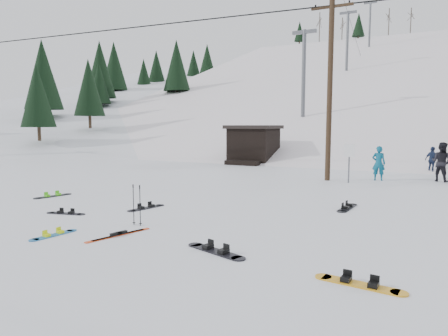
% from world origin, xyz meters
% --- Properties ---
extents(ground, '(200.00, 200.00, 0.00)m').
position_xyz_m(ground, '(0.00, 0.00, 0.00)').
color(ground, white).
rests_on(ground, ground).
extents(ski_slope, '(60.00, 85.24, 65.97)m').
position_xyz_m(ski_slope, '(0.00, 55.00, -12.00)').
color(ski_slope, white).
rests_on(ski_slope, ground).
extents(ridge_left, '(47.54, 95.03, 58.38)m').
position_xyz_m(ridge_left, '(-36.00, 48.00, -11.00)').
color(ridge_left, white).
rests_on(ridge_left, ground).
extents(treeline_left, '(20.00, 64.00, 10.00)m').
position_xyz_m(treeline_left, '(-34.00, 40.00, 0.00)').
color(treeline_left, black).
rests_on(treeline_left, ground).
extents(treeline_crest, '(50.00, 6.00, 10.00)m').
position_xyz_m(treeline_crest, '(0.00, 86.00, 0.00)').
color(treeline_crest, black).
rests_on(treeline_crest, ski_slope).
extents(utility_pole, '(2.00, 0.26, 9.00)m').
position_xyz_m(utility_pole, '(2.00, 14.00, 4.68)').
color(utility_pole, '#3A2819').
rests_on(utility_pole, ground).
extents(trail_sign, '(0.50, 0.09, 1.85)m').
position_xyz_m(trail_sign, '(3.10, 13.58, 1.27)').
color(trail_sign, '#595B60').
rests_on(trail_sign, ground).
extents(lift_hut, '(3.40, 4.10, 2.75)m').
position_xyz_m(lift_hut, '(-5.00, 20.94, 1.36)').
color(lift_hut, black).
rests_on(lift_hut, ground).
extents(lift_tower_near, '(2.20, 0.36, 8.00)m').
position_xyz_m(lift_tower_near, '(-4.00, 30.00, 7.86)').
color(lift_tower_near, '#595B60').
rests_on(lift_tower_near, ski_slope).
extents(lift_tower_mid, '(2.20, 0.36, 8.00)m').
position_xyz_m(lift_tower_mid, '(-4.00, 50.00, 14.36)').
color(lift_tower_mid, '#595B60').
rests_on(lift_tower_mid, ski_slope).
extents(lift_tower_far, '(2.20, 0.36, 8.00)m').
position_xyz_m(lift_tower_far, '(-4.00, 70.00, 20.86)').
color(lift_tower_far, '#595B60').
rests_on(lift_tower_far, ski_slope).
extents(hero_snowboard, '(0.35, 1.28, 0.09)m').
position_xyz_m(hero_snowboard, '(-1.75, 0.71, 0.02)').
color(hero_snowboard, '#1B6DB0').
rests_on(hero_snowboard, ground).
extents(hero_skis, '(0.58, 1.77, 0.09)m').
position_xyz_m(hero_skis, '(-0.30, 1.46, 0.03)').
color(hero_skis, '#BD3913').
rests_on(hero_skis, ground).
extents(ski_poles, '(0.31, 0.08, 1.13)m').
position_xyz_m(ski_poles, '(-0.58, 2.51, 0.58)').
color(ski_poles, black).
rests_on(ski_poles, ground).
extents(board_scatter_a, '(1.28, 0.51, 0.09)m').
position_xyz_m(board_scatter_a, '(-3.47, 2.59, 0.02)').
color(board_scatter_a, black).
rests_on(board_scatter_a, ground).
extents(board_scatter_b, '(0.54, 1.45, 0.10)m').
position_xyz_m(board_scatter_b, '(-1.77, 4.40, 0.03)').
color(board_scatter_b, black).
rests_on(board_scatter_b, ground).
extents(board_scatter_c, '(0.55, 1.48, 0.11)m').
position_xyz_m(board_scatter_c, '(-6.38, 4.50, 0.03)').
color(board_scatter_c, black).
rests_on(board_scatter_c, ground).
extents(board_scatter_d, '(1.59, 0.71, 0.12)m').
position_xyz_m(board_scatter_d, '(2.48, 1.44, 0.03)').
color(board_scatter_d, black).
rests_on(board_scatter_d, ground).
extents(board_scatter_e, '(1.57, 0.43, 0.11)m').
position_xyz_m(board_scatter_e, '(5.55, 0.98, 0.03)').
color(board_scatter_e, '#F2A61A').
rests_on(board_scatter_e, ground).
extents(board_scatter_f, '(0.42, 1.65, 0.12)m').
position_xyz_m(board_scatter_f, '(4.16, 7.48, 0.03)').
color(board_scatter_f, black).
rests_on(board_scatter_f, ground).
extents(skier_teal, '(0.64, 0.42, 1.73)m').
position_xyz_m(skier_teal, '(4.27, 15.10, 0.86)').
color(skier_teal, '#0B536F').
rests_on(skier_teal, ground).
extents(skier_dark, '(1.17, 1.08, 1.93)m').
position_xyz_m(skier_dark, '(7.02, 16.10, 0.96)').
color(skier_dark, black).
rests_on(skier_dark, ground).
extents(skier_navy, '(0.95, 0.84, 1.54)m').
position_xyz_m(skier_navy, '(6.65, 19.61, 0.77)').
color(skier_navy, '#1B2744').
rests_on(skier_navy, ground).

